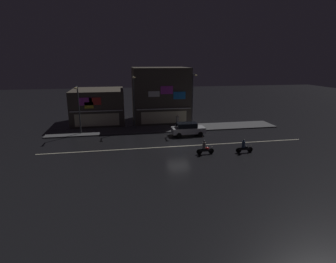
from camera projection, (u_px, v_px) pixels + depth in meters
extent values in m
plane|color=black|center=(179.00, 146.00, 30.51)|extent=(140.00, 140.00, 0.00)
cube|color=beige|center=(179.00, 146.00, 30.51)|extent=(30.81, 0.16, 0.01)
cube|color=#4C4C4F|center=(166.00, 129.00, 38.18)|extent=(32.43, 3.96, 0.14)
cube|color=#4C443A|center=(160.00, 95.00, 42.41)|extent=(8.59, 7.12, 8.51)
cube|color=white|center=(164.00, 109.00, 39.34)|extent=(8.16, 0.24, 0.12)
cube|color=white|center=(154.00, 94.00, 38.56)|extent=(1.65, 0.08, 0.82)
cube|color=#268CF2|center=(179.00, 95.00, 39.29)|extent=(1.83, 0.08, 1.10)
cube|color=#D83FD8|center=(167.00, 90.00, 38.75)|extent=(1.84, 0.08, 1.17)
cube|color=beige|center=(164.00, 117.00, 39.73)|extent=(6.87, 0.06, 1.80)
cube|color=#4C443A|center=(99.00, 106.00, 41.56)|extent=(7.77, 8.02, 5.25)
cube|color=white|center=(97.00, 111.00, 37.64)|extent=(7.38, 0.24, 0.12)
cube|color=yellow|center=(89.00, 105.00, 37.30)|extent=(1.22, 0.08, 0.89)
cube|color=red|center=(95.00, 101.00, 37.32)|extent=(1.65, 0.08, 1.04)
cube|color=#D83FD8|center=(85.00, 102.00, 37.08)|extent=(1.84, 0.08, 1.10)
cube|color=beige|center=(97.00, 120.00, 38.03)|extent=(6.22, 0.06, 1.80)
cylinder|color=#47494C|center=(79.00, 110.00, 34.71)|extent=(0.16, 0.16, 6.29)
cube|color=#47494C|center=(76.00, 87.00, 33.26)|extent=(0.10, 1.40, 0.10)
ellipsoid|color=#F9E099|center=(76.00, 88.00, 32.61)|extent=(0.44, 0.32, 0.20)
cylinder|color=#47494C|center=(134.00, 103.00, 36.99)|extent=(0.16, 0.16, 7.42)
cube|color=#47494C|center=(133.00, 77.00, 35.39)|extent=(0.10, 1.40, 0.10)
ellipsoid|color=#F9E099|center=(134.00, 77.00, 34.75)|extent=(0.44, 0.32, 0.20)
cylinder|color=#47494C|center=(192.00, 101.00, 37.29)|extent=(0.16, 0.16, 7.67)
cube|color=#47494C|center=(194.00, 75.00, 35.66)|extent=(0.10, 1.40, 0.10)
ellipsoid|color=#F9E099|center=(196.00, 75.00, 35.01)|extent=(0.44, 0.32, 0.20)
cylinder|color=gray|center=(177.00, 122.00, 38.74)|extent=(0.41, 0.41, 1.57)
sphere|color=tan|center=(177.00, 115.00, 38.51)|extent=(0.22, 0.22, 0.22)
cube|color=silver|center=(188.00, 130.00, 34.90)|extent=(4.30, 1.78, 0.76)
cube|color=black|center=(187.00, 125.00, 34.68)|extent=(2.58, 1.57, 0.60)
cube|color=#F9F2CC|center=(202.00, 128.00, 35.82)|extent=(0.08, 0.20, 0.12)
cube|color=#F9F2CC|center=(205.00, 130.00, 34.67)|extent=(0.08, 0.20, 0.12)
cylinder|color=black|center=(197.00, 131.00, 36.09)|extent=(0.62, 0.20, 0.62)
cylinder|color=black|center=(200.00, 134.00, 34.40)|extent=(0.62, 0.20, 0.62)
cylinder|color=black|center=(176.00, 132.00, 35.59)|extent=(0.62, 0.20, 0.62)
cylinder|color=black|center=(179.00, 135.00, 33.90)|extent=(0.62, 0.20, 0.62)
cylinder|color=black|center=(211.00, 151.00, 28.02)|extent=(0.60, 0.08, 0.60)
cylinder|color=black|center=(199.00, 152.00, 27.80)|extent=(0.60, 0.10, 0.60)
cube|color=black|center=(205.00, 150.00, 27.88)|extent=(1.30, 0.14, 0.20)
ellipsoid|color=red|center=(207.00, 148.00, 27.86)|extent=(0.44, 0.26, 0.24)
cube|color=black|center=(203.00, 149.00, 27.81)|extent=(0.56, 0.22, 0.10)
cylinder|color=slate|center=(211.00, 146.00, 27.87)|extent=(0.03, 0.60, 0.03)
sphere|color=white|center=(212.00, 147.00, 27.91)|extent=(0.14, 0.14, 0.14)
cylinder|color=gray|center=(204.00, 146.00, 27.72)|extent=(0.32, 0.32, 0.70)
sphere|color=#333338|center=(204.00, 141.00, 27.60)|extent=(0.22, 0.22, 0.22)
cylinder|color=black|center=(250.00, 150.00, 28.47)|extent=(0.60, 0.08, 0.60)
cylinder|color=black|center=(239.00, 150.00, 28.25)|extent=(0.60, 0.10, 0.60)
cube|color=black|center=(244.00, 149.00, 28.33)|extent=(1.30, 0.14, 0.20)
ellipsoid|color=black|center=(246.00, 147.00, 28.31)|extent=(0.44, 0.26, 0.24)
cube|color=black|center=(243.00, 148.00, 28.26)|extent=(0.56, 0.22, 0.10)
cylinder|color=slate|center=(250.00, 145.00, 28.32)|extent=(0.03, 0.60, 0.03)
sphere|color=white|center=(251.00, 146.00, 28.36)|extent=(0.14, 0.14, 0.14)
cylinder|color=#334766|center=(243.00, 144.00, 28.17)|extent=(0.32, 0.32, 0.70)
sphere|color=#333338|center=(244.00, 140.00, 28.05)|extent=(0.22, 0.22, 0.22)
cone|color=orange|center=(201.00, 131.00, 35.98)|extent=(0.36, 0.36, 0.55)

